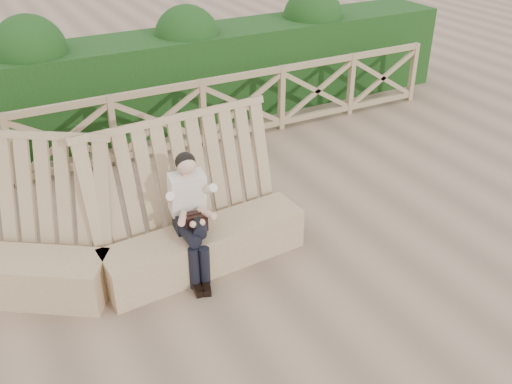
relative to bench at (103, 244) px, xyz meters
name	(u,v)px	position (x,y,z in m)	size (l,w,h in m)	color
ground	(274,279)	(1.57, -0.95, -0.41)	(60.00, 60.00, 0.00)	brown
bench	(103,244)	(0.00, 0.00, 0.00)	(4.36, 1.94, 1.62)	#876E4D
woman	(191,210)	(0.89, -0.35, 0.35)	(0.41, 0.82, 1.39)	black
guardrail	(160,122)	(1.57, 2.55, 0.14)	(10.10, 0.09, 1.10)	#927655
hedge	(134,86)	(1.57, 3.75, 0.34)	(12.00, 1.20, 1.50)	black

